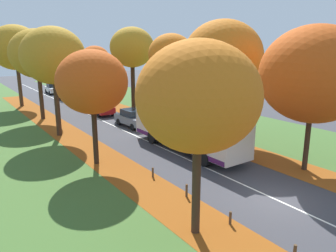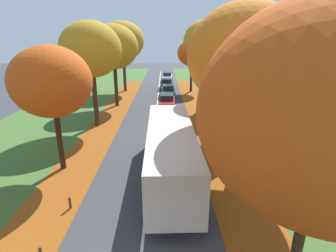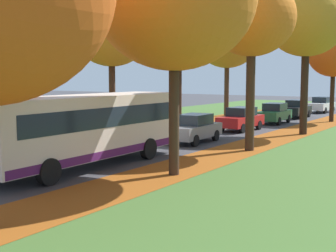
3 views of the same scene
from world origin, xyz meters
The scene contains 25 objects.
ground_plane centered at (0.00, 0.00, 0.00)m, with size 160.00×160.00×0.00m, color #38383D.
grass_verge_left centered at (-9.20, 20.00, 0.00)m, with size 12.00×90.00×0.01m, color #3D6028.
leaf_litter_left centered at (-4.60, 14.00, 0.01)m, with size 2.80×60.00×0.00m, color #8C4714.
grass_verge_right centered at (9.20, 20.00, 0.00)m, with size 12.00×90.00×0.01m, color #3D6028.
leaf_litter_right centered at (4.60, 14.00, 0.01)m, with size 2.80×60.00×0.00m, color #8C4714.
road_centre_line centered at (0.00, 20.00, 0.00)m, with size 0.12×80.00×0.01m, color silver.
tree_left_nearest centered at (-5.20, 0.13, 5.67)m, with size 4.76×4.76×7.83m.
tree_left_near centered at (-5.39, 10.12, 5.32)m, with size 4.44×4.44×7.34m.
tree_left_mid centered at (-5.29, 18.44, 6.69)m, with size 5.19×5.19×9.06m.
tree_left_far centered at (-4.76, 25.91, 6.68)m, with size 5.45×5.45×9.16m.
tree_left_distant centered at (-5.06, 34.93, 7.22)m, with size 6.05×6.05×9.96m.
tree_right_nearest centered at (4.85, 1.70, 5.89)m, with size 6.33×6.33×8.75m.
tree_right_near centered at (5.16, 9.62, 6.72)m, with size 6.15×6.15×9.50m.
tree_right_mid centered at (5.21, 16.68, 6.63)m, with size 4.33×4.33×8.64m.
tree_right_far centered at (5.46, 24.77, 7.24)m, with size 5.07×5.07×9.57m.
tree_right_distant centered at (4.84, 34.39, 5.56)m, with size 4.17×4.17×7.46m.
bollard_second centered at (-3.59, -0.27, 0.30)m, with size 0.12×0.12×0.60m, color #4C3823.
bollard_third centered at (-3.53, 2.89, 0.35)m, with size 0.12×0.12×0.69m, color #4C3823.
bollard_fourth centered at (-3.58, 6.05, 0.30)m, with size 0.12×0.12×0.60m, color #4C3823.
bus centered at (1.22, 8.95, 1.70)m, with size 2.80×10.44×2.98m.
car_grey_lead centered at (1.40, 17.61, 0.81)m, with size 1.92×4.27×1.62m.
car_red_following centered at (1.18, 24.51, 0.81)m, with size 1.90×4.26×1.62m.
car_green_third_in_line centered at (1.35, 30.50, 0.81)m, with size 1.93×4.27×1.62m.
car_black_fourth_in_line centered at (1.20, 36.43, 0.81)m, with size 1.80×4.21×1.62m.
car_white_trailing centered at (1.42, 44.03, 0.81)m, with size 1.91×4.27×1.62m.
Camera 1 is at (-13.07, -9.23, 7.58)m, focal length 35.00 mm.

